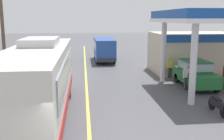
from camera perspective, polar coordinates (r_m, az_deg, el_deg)
ground at (r=25.95m, az=-5.67°, el=0.62°), size 120.00×120.00×0.00m
lane_divider_stripe at (r=21.04m, az=-5.53°, el=-1.79°), size 0.16×50.00×0.01m
coach_bus_main at (r=12.70m, az=-15.25°, el=-2.65°), size 2.60×11.04×3.69m
gas_station_roadside at (r=22.63m, az=18.81°, el=5.30°), size 9.10×11.95×5.10m
car_at_pump at (r=19.10m, az=17.24°, el=-0.44°), size 1.70×4.20×1.82m
minibus_opposing_lane at (r=29.37m, az=-1.69°, el=4.77°), size 2.04×6.13×2.44m
motorcycle_parked_forecourt at (r=14.25m, az=21.48°, el=-6.87°), size 0.55×1.80×0.92m
pedestrian_near_pump at (r=21.44m, az=12.21°, el=0.78°), size 0.55×0.22×1.66m
pedestrian_by_shop at (r=18.17m, az=15.59°, el=-1.18°), size 0.55×0.22×1.66m
utility_pole_roadside at (r=20.22m, az=-22.13°, el=7.59°), size 1.80×0.24×7.09m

